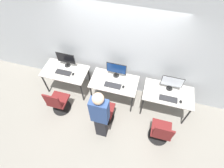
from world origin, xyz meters
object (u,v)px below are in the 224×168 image
object	(u,v)px
monitor_right	(172,82)
mouse_right	(181,102)
mouse_left	(73,74)
keyboard_left	(63,72)
office_chair_left	(58,103)
person_center	(100,116)
mouse_center	(123,87)
monitor_center	(116,69)
keyboard_center	(113,85)
office_chair_right	(160,132)
monitor_left	(66,59)
office_chair_center	(104,113)
keyboard_right	(168,99)

from	to	relation	value
monitor_right	mouse_right	bearing A→B (deg)	-48.45
mouse_left	mouse_right	distance (m)	2.66
keyboard_left	mouse_left	world-z (taller)	mouse_left
office_chair_left	person_center	xyz separation A→B (m)	(1.24, -0.32, 0.57)
mouse_center	mouse_right	xyz separation A→B (m)	(1.34, -0.06, 0.00)
monitor_center	person_center	world-z (taller)	person_center
mouse_left	monitor_center	distance (m)	1.11
keyboard_center	office_chair_right	distance (m)	1.54
office_chair_left	office_chair_right	xyz separation A→B (m)	(2.56, -0.10, 0.00)
person_center	office_chair_right	bearing A→B (deg)	9.61
mouse_right	mouse_left	bearing A→B (deg)	177.60
monitor_left	person_center	size ratio (longest dim) A/B	0.29
office_chair_right	monitor_right	bearing A→B (deg)	89.00
mouse_left	mouse_right	bearing A→B (deg)	-2.40
office_chair_left	keyboard_center	bearing A→B (deg)	25.38
office_chair_center	keyboard_center	bearing A→B (deg)	82.74
office_chair_left	mouse_right	bearing A→B (deg)	11.03
mouse_center	monitor_right	distance (m)	1.12
office_chair_left	office_chair_center	bearing A→B (deg)	2.11
office_chair_left	mouse_center	xyz separation A→B (m)	(1.51, 0.62, 0.42)
keyboard_left	keyboard_right	size ratio (longest dim) A/B	1.00
keyboard_center	office_chair_center	bearing A→B (deg)	-97.26
keyboard_left	person_center	world-z (taller)	person_center
keyboard_left	monitor_right	world-z (taller)	monitor_right
mouse_left	person_center	bearing A→B (deg)	-43.57
office_chair_center	office_chair_right	xyz separation A→B (m)	(1.38, -0.14, 0.00)
keyboard_center	mouse_right	bearing A→B (deg)	-1.43
office_chair_left	office_chair_center	size ratio (longest dim) A/B	1.00
monitor_center	person_center	distance (m)	1.25
monitor_right	office_chair_right	size ratio (longest dim) A/B	0.56
monitor_left	keyboard_right	world-z (taller)	monitor_left
mouse_left	office_chair_right	world-z (taller)	office_chair_right
monitor_left	person_center	xyz separation A→B (m)	(1.30, -1.24, -0.07)
monitor_right	person_center	bearing A→B (deg)	-138.37
monitor_center	mouse_center	bearing A→B (deg)	-50.21
office_chair_left	mouse_left	bearing A→B (deg)	73.42
keyboard_left	monitor_center	world-z (taller)	monitor_center
keyboard_left	monitor_center	distance (m)	1.37
mouse_center	person_center	xyz separation A→B (m)	(-0.27, -0.94, 0.15)
monitor_center	mouse_center	distance (m)	0.46
keyboard_center	mouse_center	world-z (taller)	mouse_center
mouse_right	monitor_center	bearing A→B (deg)	167.04
keyboard_center	office_chair_right	bearing A→B (deg)	-28.04
monitor_center	mouse_right	world-z (taller)	monitor_center
monitor_center	mouse_right	size ratio (longest dim) A/B	5.43
keyboard_right	monitor_left	bearing A→B (deg)	172.36
mouse_right	office_chair_right	size ratio (longest dim) A/B	0.10
monitor_right	keyboard_left	bearing A→B (deg)	-175.45
mouse_left	person_center	world-z (taller)	person_center
keyboard_left	mouse_right	bearing A→B (deg)	-1.99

